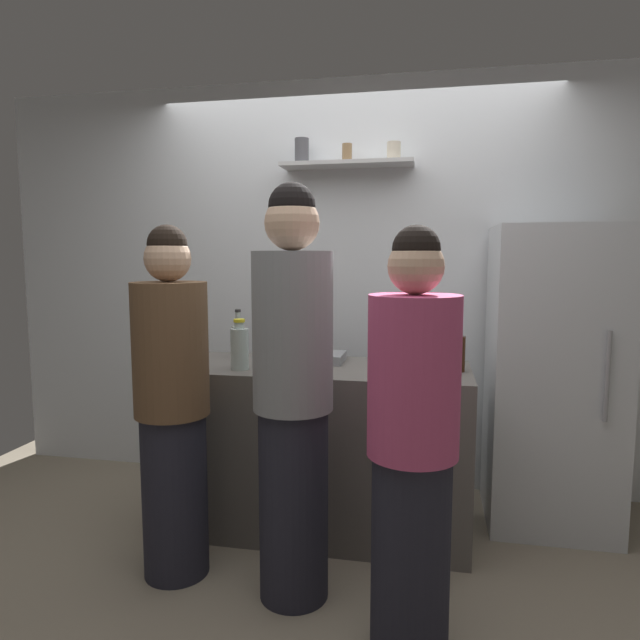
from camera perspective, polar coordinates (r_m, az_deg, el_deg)
The scene contains 13 objects.
ground_plane at distance 2.81m, azimuth -0.71°, elevation -25.41°, with size 5.28×5.28×0.00m, color gray.
back_wall_assembly at distance 3.62m, azimuth 3.37°, elevation 3.62°, with size 4.80×0.32×2.60m.
refrigerator at distance 3.32m, azimuth 22.83°, elevation -5.46°, with size 0.67×0.65×1.65m.
counter at distance 3.10m, azimuth 0.00°, elevation -13.00°, with size 1.59×0.64×0.90m, color #66605B.
baking_pan at distance 3.11m, azimuth -0.65°, elevation -3.84°, with size 0.34×0.24×0.05m, color gray.
utensil_holder at distance 3.03m, azimuth 8.75°, elevation -3.42°, with size 0.11×0.11×0.22m.
wine_bottle_green_glass at distance 2.79m, azimuth -4.44°, elevation -3.33°, with size 0.08×0.08×0.30m.
wine_bottle_amber_glass at distance 2.91m, azimuth 14.07°, elevation -3.15°, with size 0.07×0.07×0.29m.
wine_bottle_pale_glass at distance 3.23m, azimuth -8.43°, elevation -2.07°, with size 0.07×0.07×0.29m.
water_bottle_plastic at distance 2.90m, azimuth -8.29°, elevation -2.80°, with size 0.09×0.09×0.26m.
person_pink_top at distance 2.13m, azimuth 9.51°, elevation -12.72°, with size 0.34×0.34×1.60m.
person_grey_hoodie at distance 2.37m, azimuth -2.80°, elevation -7.89°, with size 0.34×0.34×1.79m.
person_brown_jacket at distance 2.65m, azimuth -15.00°, elevation -8.64°, with size 0.34×0.34×1.63m.
Camera 1 is at (0.50, -2.33, 1.48)m, focal length 31.01 mm.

